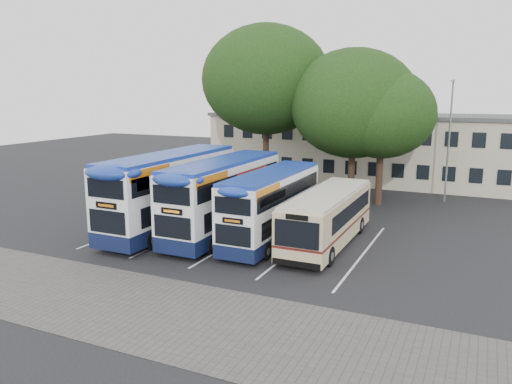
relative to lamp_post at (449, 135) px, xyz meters
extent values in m
plane|color=black|center=(-6.00, -19.97, -5.08)|extent=(120.00, 120.00, 0.00)
cube|color=#595654|center=(-8.00, -24.97, -5.08)|extent=(40.00, 6.00, 0.01)
cube|color=silver|center=(-16.75, -14.97, -5.08)|extent=(0.12, 11.00, 0.01)
cube|color=silver|center=(-13.25, -14.97, -5.08)|extent=(0.12, 11.00, 0.01)
cube|color=silver|center=(-9.75, -14.97, -5.08)|extent=(0.12, 11.00, 0.01)
cube|color=silver|center=(-6.25, -14.97, -5.08)|extent=(0.12, 11.00, 0.01)
cube|color=silver|center=(-2.75, -14.97, -5.08)|extent=(0.12, 11.00, 0.01)
cube|color=beige|center=(-6.00, 7.03, -2.08)|extent=(32.00, 8.00, 6.00)
cube|color=#4C4C4F|center=(-6.00, 7.03, 0.97)|extent=(32.40, 8.40, 0.30)
cube|color=black|center=(-6.00, 3.01, -3.38)|extent=(30.00, 0.06, 1.20)
cube|color=black|center=(-6.00, 3.01, -0.58)|extent=(30.00, 0.06, 1.20)
cylinder|color=gray|center=(0.00, 0.03, -0.58)|extent=(0.14, 0.14, 9.00)
cube|color=gray|center=(0.00, 0.03, 3.92)|extent=(0.12, 0.80, 0.12)
cube|color=gray|center=(0.00, -0.37, 3.87)|extent=(0.25, 0.50, 0.12)
cylinder|color=black|center=(-13.81, -2.21, -1.73)|extent=(0.50, 0.50, 6.71)
ellipsoid|color=black|center=(-13.81, -2.21, 4.05)|extent=(10.22, 10.22, 8.69)
cylinder|color=black|center=(-6.55, -2.65, -2.38)|extent=(0.50, 0.50, 5.40)
ellipsoid|color=black|center=(-6.55, -2.65, 2.26)|extent=(9.44, 9.44, 8.03)
cylinder|color=black|center=(-4.41, -2.95, -2.63)|extent=(0.50, 0.50, 4.90)
ellipsoid|color=black|center=(-4.41, -2.95, 1.58)|extent=(7.55, 7.55, 6.42)
cube|color=#111A3E|center=(-14.25, -15.22, -4.35)|extent=(2.64, 11.08, 0.84)
cube|color=white|center=(-14.25, -15.22, -2.29)|extent=(2.64, 11.08, 3.27)
cube|color=#193699|center=(-14.25, -15.22, -0.60)|extent=(2.58, 10.86, 0.32)
cube|color=black|center=(-14.25, -14.91, -3.19)|extent=(2.68, 9.81, 1.05)
cube|color=black|center=(-14.25, -15.22, -1.55)|extent=(2.68, 10.44, 0.95)
cube|color=orange|center=(-12.93, -18.86, -0.97)|extent=(0.02, 3.38, 0.58)
cube|color=black|center=(-14.25, -20.79, -2.39)|extent=(1.27, 0.06, 0.32)
cylinder|color=black|center=(-15.45, -12.00, -4.56)|extent=(0.32, 1.05, 1.05)
cylinder|color=black|center=(-13.06, -12.00, -4.56)|extent=(0.32, 1.05, 1.05)
cylinder|color=black|center=(-15.45, -18.86, -4.56)|extent=(0.32, 1.05, 1.05)
cylinder|color=black|center=(-13.06, -18.86, -4.56)|extent=(0.32, 1.05, 1.05)
cube|color=#111A3E|center=(-10.98, -14.68, -4.39)|extent=(2.49, 10.45, 0.80)
cube|color=white|center=(-10.98, -14.68, -2.45)|extent=(2.49, 10.45, 3.09)
cube|color=#193699|center=(-10.98, -14.68, -0.85)|extent=(2.44, 10.24, 0.30)
cube|color=black|center=(-10.98, -14.38, -3.29)|extent=(2.53, 9.26, 1.00)
cube|color=black|center=(-10.98, -14.68, -1.75)|extent=(2.53, 9.85, 0.90)
cube|color=orange|center=(-9.73, -18.11, -1.20)|extent=(0.02, 3.18, 0.55)
cube|color=black|center=(-10.98, -19.94, -2.55)|extent=(1.19, 0.06, 0.30)
cylinder|color=black|center=(-12.11, -11.64, -4.59)|extent=(0.30, 1.00, 1.00)
cylinder|color=black|center=(-9.86, -11.64, -4.59)|extent=(0.30, 1.00, 1.00)
cylinder|color=black|center=(-12.11, -18.11, -4.59)|extent=(0.30, 1.00, 1.00)
cylinder|color=black|center=(-9.86, -18.11, -4.59)|extent=(0.30, 1.00, 1.00)
cube|color=#AB210B|center=(-9.72, -13.44, -1.75)|extent=(0.02, 3.98, 0.85)
cube|color=#111A3E|center=(-7.95, -14.71, -4.46)|extent=(2.23, 9.35, 0.71)
cube|color=white|center=(-7.95, -14.71, -2.72)|extent=(2.23, 9.35, 2.76)
cube|color=#193699|center=(-7.95, -14.71, -1.30)|extent=(2.18, 9.16, 0.27)
cube|color=black|center=(-7.95, -14.44, -3.48)|extent=(2.27, 8.28, 0.89)
cube|color=black|center=(-7.95, -14.71, -2.10)|extent=(2.27, 8.82, 0.80)
cube|color=orange|center=(-6.82, -17.78, -1.61)|extent=(0.02, 2.85, 0.49)
cube|color=black|center=(-7.95, -19.42, -2.81)|extent=(1.07, 0.06, 0.27)
cylinder|color=black|center=(-8.95, -11.99, -4.64)|extent=(0.27, 0.89, 0.89)
cylinder|color=black|center=(-6.94, -11.99, -4.64)|extent=(0.27, 0.89, 0.89)
cylinder|color=black|center=(-8.95, -17.78, -4.64)|extent=(0.27, 0.89, 0.89)
cylinder|color=black|center=(-6.94, -17.78, -4.64)|extent=(0.27, 0.89, 0.89)
cube|color=beige|center=(-4.94, -14.03, -3.55)|extent=(2.44, 9.74, 2.48)
cube|color=beige|center=(-4.94, -14.03, -2.26)|extent=(2.34, 9.35, 0.19)
cube|color=black|center=(-4.94, -13.54, -3.14)|extent=(2.48, 7.79, 0.88)
cube|color=#5C1812|center=(-4.94, -14.03, -3.96)|extent=(2.47, 9.76, 0.12)
cube|color=black|center=(-4.94, -18.92, -3.23)|extent=(2.14, 0.06, 1.27)
cylinder|color=black|center=(-6.04, -17.34, -4.60)|extent=(0.29, 0.97, 0.97)
cylinder|color=black|center=(-3.84, -17.34, -4.60)|extent=(0.29, 0.97, 0.97)
cylinder|color=black|center=(-6.04, -11.11, -4.60)|extent=(0.29, 0.97, 0.97)
cylinder|color=black|center=(-3.84, -11.11, -4.60)|extent=(0.29, 0.97, 0.97)
camera|label=1|loc=(2.52, -39.43, 3.11)|focal=35.00mm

